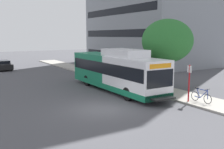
{
  "coord_description": "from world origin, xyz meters",
  "views": [
    {
      "loc": [
        -8.02,
        -14.44,
        4.74
      ],
      "look_at": [
        2.91,
        3.52,
        1.6
      ],
      "focal_mm": 41.81,
      "sensor_mm": 36.0,
      "label": 1
    }
  ],
  "objects_px": {
    "bus_stop_sign_pole": "(189,80)",
    "transit_bus": "(115,71)",
    "street_tree_near_stop": "(167,41)",
    "bicycle_parked": "(201,96)",
    "parked_car_far_lane": "(4,65)"
  },
  "relations": [
    {
      "from": "transit_bus",
      "to": "street_tree_near_stop",
      "type": "bearing_deg",
      "value": -25.05
    },
    {
      "from": "bus_stop_sign_pole",
      "to": "parked_car_far_lane",
      "type": "distance_m",
      "value": 27.46
    },
    {
      "from": "bus_stop_sign_pole",
      "to": "transit_bus",
      "type": "bearing_deg",
      "value": 108.09
    },
    {
      "from": "transit_bus",
      "to": "parked_car_far_lane",
      "type": "xyz_separation_m",
      "value": [
        -5.99,
        19.85,
        -1.04
      ]
    },
    {
      "from": "street_tree_near_stop",
      "to": "bicycle_parked",
      "type": "bearing_deg",
      "value": -105.78
    },
    {
      "from": "transit_bus",
      "to": "street_tree_near_stop",
      "type": "relative_size",
      "value": 2.03
    },
    {
      "from": "bicycle_parked",
      "to": "parked_car_far_lane",
      "type": "xyz_separation_m",
      "value": [
        -8.66,
        26.84,
        0.1
      ]
    },
    {
      "from": "bus_stop_sign_pole",
      "to": "bicycle_parked",
      "type": "relative_size",
      "value": 1.48
    },
    {
      "from": "parked_car_far_lane",
      "to": "bus_stop_sign_pole",
      "type": "bearing_deg",
      "value": -72.9
    },
    {
      "from": "bus_stop_sign_pole",
      "to": "parked_car_far_lane",
      "type": "height_order",
      "value": "bus_stop_sign_pole"
    },
    {
      "from": "street_tree_near_stop",
      "to": "transit_bus",
      "type": "bearing_deg",
      "value": 154.95
    },
    {
      "from": "transit_bus",
      "to": "bus_stop_sign_pole",
      "type": "relative_size",
      "value": 4.71
    },
    {
      "from": "bus_stop_sign_pole",
      "to": "street_tree_near_stop",
      "type": "height_order",
      "value": "street_tree_near_stop"
    },
    {
      "from": "transit_bus",
      "to": "bus_stop_sign_pole",
      "type": "bearing_deg",
      "value": -71.91
    },
    {
      "from": "transit_bus",
      "to": "bus_stop_sign_pole",
      "type": "height_order",
      "value": "transit_bus"
    }
  ]
}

